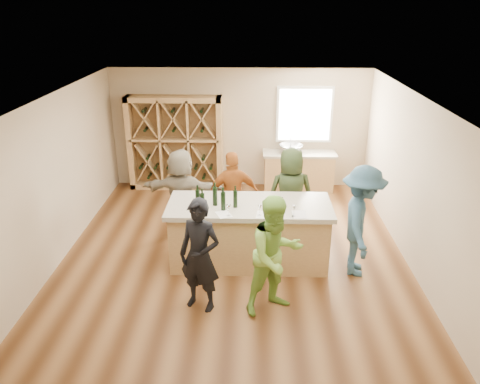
{
  "coord_description": "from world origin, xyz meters",
  "views": [
    {
      "loc": [
        0.31,
        -7.23,
        4.22
      ],
      "look_at": [
        0.1,
        0.2,
        1.15
      ],
      "focal_mm": 35.0,
      "sensor_mm": 36.0,
      "label": 1
    }
  ],
  "objects_px": {
    "wine_bottle_c": "(215,196)",
    "person_near_right": "(276,256)",
    "wine_rack": "(175,143)",
    "person_far_left": "(182,193)",
    "sink": "(291,149)",
    "person_far_right": "(290,194)",
    "wine_bottle_e": "(235,199)",
    "wine_bottle_b": "(202,202)",
    "person_far_mid": "(233,195)",
    "person_server": "(361,221)",
    "tasting_counter_base": "(249,235)",
    "wine_bottle_d": "(223,201)",
    "wine_bottle_a": "(198,199)",
    "person_near_left": "(200,256)"
  },
  "relations": [
    {
      "from": "person_far_mid",
      "to": "person_server",
      "type": "bearing_deg",
      "value": 137.66
    },
    {
      "from": "tasting_counter_base",
      "to": "person_near_right",
      "type": "relative_size",
      "value": 1.46
    },
    {
      "from": "tasting_counter_base",
      "to": "wine_bottle_d",
      "type": "bearing_deg",
      "value": -149.79
    },
    {
      "from": "person_near_left",
      "to": "person_far_mid",
      "type": "xyz_separation_m",
      "value": [
        0.38,
        2.24,
        -0.01
      ]
    },
    {
      "from": "person_far_mid",
      "to": "person_far_left",
      "type": "bearing_deg",
      "value": -15.03
    },
    {
      "from": "person_far_right",
      "to": "person_far_left",
      "type": "xyz_separation_m",
      "value": [
        -2.03,
        0.05,
        -0.03
      ]
    },
    {
      "from": "wine_bottle_c",
      "to": "person_far_left",
      "type": "bearing_deg",
      "value": 124.8
    },
    {
      "from": "wine_bottle_c",
      "to": "person_server",
      "type": "relative_size",
      "value": 0.17
    },
    {
      "from": "sink",
      "to": "wine_bottle_c",
      "type": "xyz_separation_m",
      "value": [
        -1.5,
        -3.41,
        0.23
      ]
    },
    {
      "from": "person_far_mid",
      "to": "person_far_left",
      "type": "height_order",
      "value": "person_far_left"
    },
    {
      "from": "person_far_right",
      "to": "wine_bottle_c",
      "type": "bearing_deg",
      "value": 29.43
    },
    {
      "from": "wine_bottle_b",
      "to": "person_near_right",
      "type": "bearing_deg",
      "value": -43.25
    },
    {
      "from": "wine_rack",
      "to": "person_far_left",
      "type": "distance_m",
      "value": 2.51
    },
    {
      "from": "wine_bottle_a",
      "to": "person_far_right",
      "type": "bearing_deg",
      "value": 33.72
    },
    {
      "from": "tasting_counter_base",
      "to": "person_near_right",
      "type": "distance_m",
      "value": 1.45
    },
    {
      "from": "wine_rack",
      "to": "sink",
      "type": "xyz_separation_m",
      "value": [
        2.7,
        -0.07,
        -0.09
      ]
    },
    {
      "from": "wine_rack",
      "to": "person_near_right",
      "type": "bearing_deg",
      "value": -65.73
    },
    {
      "from": "wine_bottle_e",
      "to": "person_near_left",
      "type": "distance_m",
      "value": 1.33
    },
    {
      "from": "wine_rack",
      "to": "person_near_right",
      "type": "xyz_separation_m",
      "value": [
        2.15,
        -4.77,
        -0.21
      ]
    },
    {
      "from": "wine_bottle_c",
      "to": "person_near_left",
      "type": "height_order",
      "value": "person_near_left"
    },
    {
      "from": "person_near_left",
      "to": "wine_bottle_c",
      "type": "bearing_deg",
      "value": 106.06
    },
    {
      "from": "tasting_counter_base",
      "to": "wine_bottle_d",
      "type": "xyz_separation_m",
      "value": [
        -0.42,
        -0.24,
        0.74
      ]
    },
    {
      "from": "wine_bottle_c",
      "to": "wine_bottle_b",
      "type": "bearing_deg",
      "value": -129.56
    },
    {
      "from": "wine_rack",
      "to": "wine_bottle_d",
      "type": "relative_size",
      "value": 7.09
    },
    {
      "from": "wine_bottle_d",
      "to": "person_server",
      "type": "bearing_deg",
      "value": -1.29
    },
    {
      "from": "person_near_left",
      "to": "person_far_left",
      "type": "relative_size",
      "value": 1.0
    },
    {
      "from": "person_near_right",
      "to": "person_near_left",
      "type": "bearing_deg",
      "value": 149.0
    },
    {
      "from": "wine_bottle_a",
      "to": "wine_bottle_b",
      "type": "distance_m",
      "value": 0.16
    },
    {
      "from": "wine_bottle_b",
      "to": "wine_bottle_e",
      "type": "xyz_separation_m",
      "value": [
        0.52,
        0.16,
        -0.0
      ]
    },
    {
      "from": "person_near_left",
      "to": "person_far_right",
      "type": "xyz_separation_m",
      "value": [
        1.44,
        2.23,
        0.03
      ]
    },
    {
      "from": "wine_bottle_e",
      "to": "person_far_mid",
      "type": "bearing_deg",
      "value": 94.39
    },
    {
      "from": "person_far_right",
      "to": "wine_bottle_b",
      "type": "bearing_deg",
      "value": 31.5
    },
    {
      "from": "wine_rack",
      "to": "person_far_right",
      "type": "bearing_deg",
      "value": -44.84
    },
    {
      "from": "wine_bottle_b",
      "to": "person_server",
      "type": "xyz_separation_m",
      "value": [
        2.54,
        -0.01,
        -0.3
      ]
    },
    {
      "from": "person_far_left",
      "to": "person_near_right",
      "type": "bearing_deg",
      "value": 131.61
    },
    {
      "from": "person_server",
      "to": "person_far_mid",
      "type": "xyz_separation_m",
      "value": [
        -2.1,
        1.22,
        -0.09
      ]
    },
    {
      "from": "wine_bottle_b",
      "to": "wine_bottle_e",
      "type": "bearing_deg",
      "value": 16.62
    },
    {
      "from": "person_far_mid",
      "to": "wine_rack",
      "type": "bearing_deg",
      "value": -72.04
    },
    {
      "from": "person_server",
      "to": "person_far_mid",
      "type": "distance_m",
      "value": 2.43
    },
    {
      "from": "wine_bottle_a",
      "to": "person_far_right",
      "type": "distance_m",
      "value": 1.94
    },
    {
      "from": "wine_bottle_e",
      "to": "person_far_right",
      "type": "height_order",
      "value": "person_far_right"
    },
    {
      "from": "person_far_mid",
      "to": "person_far_right",
      "type": "relative_size",
      "value": 0.95
    },
    {
      "from": "wine_bottle_c",
      "to": "person_near_right",
      "type": "relative_size",
      "value": 0.18
    },
    {
      "from": "wine_bottle_d",
      "to": "person_server",
      "type": "height_order",
      "value": "person_server"
    },
    {
      "from": "sink",
      "to": "person_far_right",
      "type": "xyz_separation_m",
      "value": [
        -0.18,
        -2.43,
        -0.13
      ]
    },
    {
      "from": "wine_bottle_a",
      "to": "wine_bottle_c",
      "type": "height_order",
      "value": "wine_bottle_c"
    },
    {
      "from": "wine_bottle_c",
      "to": "person_near_right",
      "type": "distance_m",
      "value": 1.63
    },
    {
      "from": "sink",
      "to": "wine_bottle_c",
      "type": "distance_m",
      "value": 3.73
    },
    {
      "from": "wine_rack",
      "to": "tasting_counter_base",
      "type": "height_order",
      "value": "wine_rack"
    },
    {
      "from": "wine_bottle_b",
      "to": "person_far_mid",
      "type": "relative_size",
      "value": 0.18
    }
  ]
}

